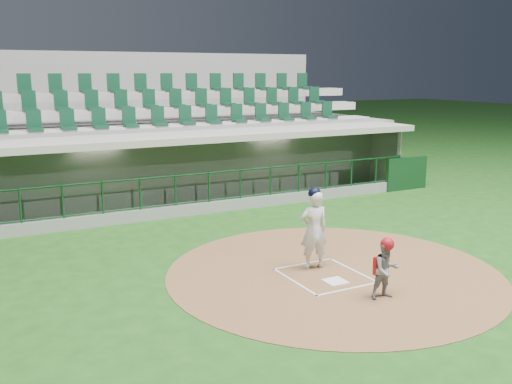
% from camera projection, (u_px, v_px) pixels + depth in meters
% --- Properties ---
extents(ground, '(120.00, 120.00, 0.00)m').
position_uv_depth(ground, '(317.00, 272.00, 12.35)').
color(ground, '#194814').
rests_on(ground, ground).
extents(dirt_circle, '(7.20, 7.20, 0.01)m').
position_uv_depth(dirt_circle, '(333.00, 272.00, 12.31)').
color(dirt_circle, brown).
rests_on(dirt_circle, ground).
extents(home_plate, '(0.43, 0.43, 0.02)m').
position_uv_depth(home_plate, '(335.00, 281.00, 11.74)').
color(home_plate, white).
rests_on(home_plate, dirt_circle).
extents(batter_box_chalk, '(1.55, 1.80, 0.01)m').
position_uv_depth(batter_box_chalk, '(324.00, 276.00, 12.09)').
color(batter_box_chalk, white).
rests_on(batter_box_chalk, ground).
extents(dugout_structure, '(16.40, 3.70, 3.00)m').
position_uv_depth(dugout_structure, '(188.00, 173.00, 18.95)').
color(dugout_structure, slate).
rests_on(dugout_structure, ground).
extents(seating_deck, '(17.00, 6.72, 5.15)m').
position_uv_depth(seating_deck, '(158.00, 148.00, 21.52)').
color(seating_deck, gray).
rests_on(seating_deck, ground).
extents(batter, '(0.88, 0.90, 1.82)m').
position_uv_depth(batter, '(314.00, 228.00, 12.39)').
color(batter, silver).
rests_on(batter, dirt_circle).
extents(catcher, '(0.59, 0.49, 1.20)m').
position_uv_depth(catcher, '(386.00, 268.00, 10.80)').
color(catcher, gray).
rests_on(catcher, dirt_circle).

